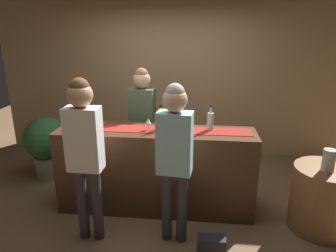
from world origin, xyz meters
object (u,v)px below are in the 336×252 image
(wine_bottle_clear, at_px, (210,121))
(vase_on_side_table, at_px, (329,160))
(customer_sipping, at_px, (175,149))
(round_side_table, at_px, (322,199))
(wine_bottle_amber, at_px, (161,120))
(potted_plant_tall, at_px, (47,143))
(wine_glass_mid_counter, at_px, (180,124))
(customer_browsing, at_px, (84,144))
(bartender, at_px, (142,115))
(handbag, at_px, (211,246))
(wine_bottle_green, at_px, (85,118))
(wine_glass_near_customer, at_px, (148,121))

(wine_bottle_clear, distance_m, vase_on_side_table, 1.31)
(customer_sipping, distance_m, round_side_table, 1.80)
(wine_bottle_amber, height_order, potted_plant_tall, wine_bottle_amber)
(wine_glass_mid_counter, bearing_deg, customer_browsing, -146.08)
(bartender, relative_size, customer_browsing, 0.96)
(bartender, distance_m, customer_sipping, 1.32)
(handbag, bearing_deg, vase_on_side_table, 23.69)
(wine_bottle_clear, bearing_deg, round_side_table, -13.38)
(wine_bottle_clear, bearing_deg, potted_plant_tall, 165.46)
(wine_bottle_clear, distance_m, wine_bottle_amber, 0.58)
(round_side_table, bearing_deg, customer_browsing, -170.37)
(wine_bottle_clear, relative_size, bartender, 0.18)
(wine_bottle_amber, xyz_separation_m, customer_browsing, (-0.67, -0.70, -0.06))
(wine_bottle_green, relative_size, bartender, 0.18)
(wine_bottle_green, bearing_deg, wine_glass_mid_counter, -3.73)
(customer_sipping, height_order, customer_browsing, customer_browsing)
(potted_plant_tall, height_order, handbag, potted_plant_tall)
(wine_glass_near_customer, xyz_separation_m, wine_glass_mid_counter, (0.38, -0.05, 0.00))
(wine_bottle_clear, xyz_separation_m, handbag, (0.02, -0.89, -1.03))
(bartender, bearing_deg, wine_bottle_clear, 156.31)
(wine_bottle_green, distance_m, customer_sipping, 1.30)
(wine_glass_mid_counter, relative_size, round_side_table, 0.19)
(wine_glass_near_customer, bearing_deg, potted_plant_tall, 157.64)
(customer_browsing, bearing_deg, potted_plant_tall, 131.19)
(wine_glass_mid_counter, distance_m, bartender, 0.87)
(wine_bottle_clear, relative_size, wine_glass_near_customer, 2.10)
(wine_bottle_amber, distance_m, vase_on_side_table, 1.86)
(vase_on_side_table, bearing_deg, round_side_table, 63.69)
(vase_on_side_table, relative_size, handbag, 0.86)
(wine_bottle_clear, height_order, customer_browsing, customer_browsing)
(wine_bottle_amber, height_order, wine_glass_mid_counter, wine_bottle_amber)
(wine_glass_mid_counter, height_order, bartender, bartender)
(wine_bottle_green, height_order, wine_bottle_clear, same)
(wine_bottle_green, distance_m, wine_glass_near_customer, 0.78)
(wine_bottle_amber, bearing_deg, customer_browsing, -134.05)
(wine_bottle_green, xyz_separation_m, wine_glass_mid_counter, (1.16, -0.08, -0.01))
(wine_bottle_green, relative_size, wine_bottle_clear, 1.00)
(customer_sipping, relative_size, customer_browsing, 0.97)
(wine_bottle_clear, distance_m, handbag, 1.36)
(wine_bottle_amber, bearing_deg, wine_glass_mid_counter, -19.34)
(wine_glass_near_customer, xyz_separation_m, bartender, (-0.18, 0.60, -0.10))
(wine_glass_mid_counter, relative_size, customer_browsing, 0.08)
(round_side_table, bearing_deg, customer_sipping, -167.30)
(round_side_table, bearing_deg, wine_glass_mid_counter, 173.38)
(wine_bottle_clear, distance_m, customer_browsing, 1.45)
(wine_glass_near_customer, bearing_deg, customer_sipping, -59.14)
(wine_bottle_clear, height_order, potted_plant_tall, wine_bottle_clear)
(wine_bottle_green, xyz_separation_m, customer_sipping, (1.14, -0.63, -0.09))
(wine_bottle_green, bearing_deg, potted_plant_tall, 143.32)
(bartender, bearing_deg, handbag, 130.14)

